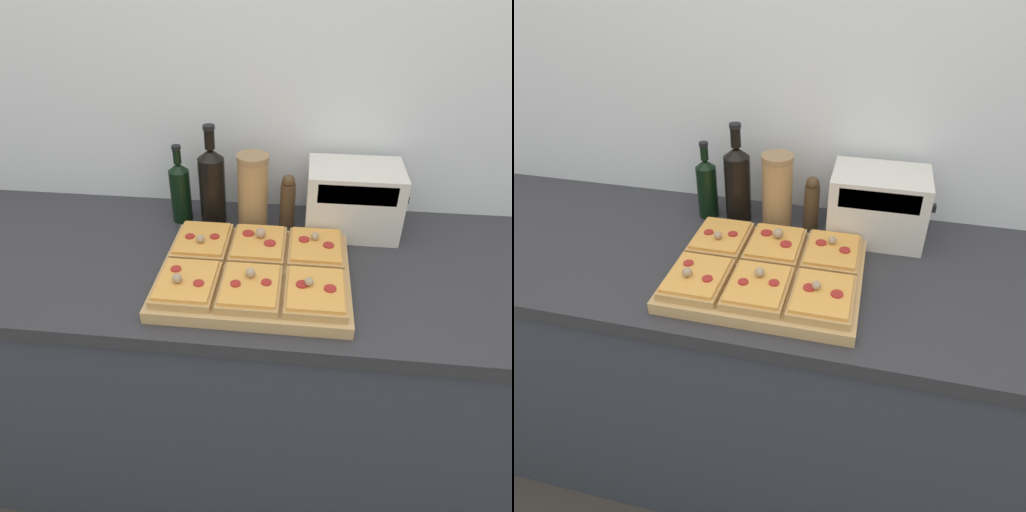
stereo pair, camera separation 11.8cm
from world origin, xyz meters
TOP-DOWN VIEW (x-y plane):
  - wall_back at (0.00, 0.67)m, footprint 6.00×0.06m
  - kitchen_counter at (0.00, 0.32)m, footprint 2.63×0.67m
  - cutting_board at (-0.04, 0.23)m, footprint 0.48×0.39m
  - pizza_slice_back_left at (-0.19, 0.32)m, footprint 0.14×0.18m
  - pizza_slice_back_center at (-0.04, 0.33)m, footprint 0.14×0.18m
  - pizza_slice_back_right at (0.12, 0.33)m, footprint 0.14×0.18m
  - pizza_slice_front_left at (-0.19, 0.14)m, footprint 0.14×0.18m
  - pizza_slice_front_center at (-0.04, 0.14)m, footprint 0.14×0.18m
  - pizza_slice_front_right at (0.12, 0.14)m, footprint 0.14×0.18m
  - olive_oil_bottle at (-0.30, 0.51)m, footprint 0.06×0.06m
  - wine_bottle at (-0.20, 0.51)m, footprint 0.08×0.08m
  - grain_jar_tall at (-0.08, 0.51)m, footprint 0.09×0.09m
  - pepper_mill at (0.03, 0.51)m, footprint 0.05×0.05m
  - toaster_oven at (0.22, 0.51)m, footprint 0.29×0.19m

SIDE VIEW (x-z plane):
  - kitchen_counter at x=0.00m, z-range 0.00..0.92m
  - cutting_board at x=-0.04m, z-range 0.92..0.95m
  - pizza_slice_front_right at x=0.12m, z-range 0.94..0.99m
  - pizza_slice_back_left at x=-0.19m, z-range 0.94..0.99m
  - pizza_slice_back_right at x=0.12m, z-range 0.94..0.99m
  - pizza_slice_front_left at x=-0.19m, z-range 0.94..0.99m
  - pizza_slice_front_center at x=-0.04m, z-range 0.94..0.99m
  - pizza_slice_back_center at x=-0.04m, z-range 0.94..0.99m
  - pepper_mill at x=0.03m, z-range 0.92..1.09m
  - olive_oil_bottle at x=-0.30m, z-range 0.90..1.14m
  - toaster_oven at x=0.22m, z-range 0.92..1.12m
  - grain_jar_tall at x=-0.08m, z-range 0.92..1.14m
  - wine_bottle at x=-0.20m, z-range 0.89..1.20m
  - wall_back at x=0.00m, z-range 0.00..2.50m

